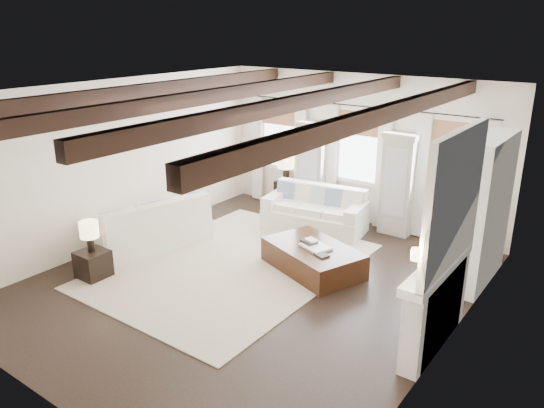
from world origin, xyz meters
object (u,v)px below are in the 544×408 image
Objects in this scene: sofa_back at (316,212)px; sofa_left at (151,228)px; side_table_back at (286,194)px; ottoman at (313,258)px; side_table_front at (93,264)px.

sofa_back is 3.43m from sofa_left.
sofa_left reaches higher than side_table_back.
ottoman is 3.48m from side_table_back.
sofa_left is 3.25m from ottoman.
ottoman is at bearing -47.33° from side_table_back.
sofa_left is 3.88× the size of side_table_back.
side_table_back is (-2.36, 2.56, 0.09)m from ottoman.
side_table_back is (-1.33, 0.81, -0.05)m from sofa_back.
sofa_back is 1.29× the size of ottoman.
ottoman is 3.82m from side_table_front.
sofa_back reaches higher than side_table_back.
sofa_left reaches higher than sofa_back.
sofa_back is 4.63m from side_table_front.
ottoman is 2.74× the size of side_table_back.
side_table_back reaches higher than ottoman.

